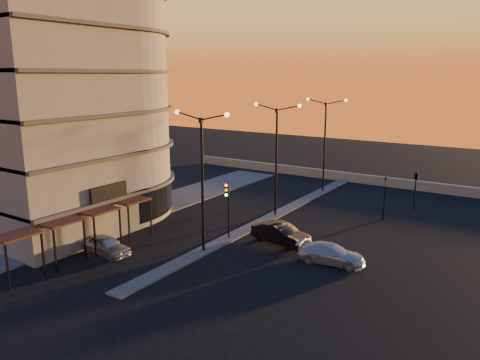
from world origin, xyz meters
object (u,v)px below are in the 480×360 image
object	(u,v)px
streetlamp_mid	(276,151)
car_hatchback	(106,245)
car_sedan	(281,234)
traffic_light_main	(227,201)
car_wagon	(331,254)

from	to	relation	value
streetlamp_mid	car_hatchback	distance (m)	15.67
car_sedan	traffic_light_main	bearing A→B (deg)	120.16
car_hatchback	car_wagon	world-z (taller)	car_hatchback
car_hatchback	car_sedan	distance (m)	12.02
car_sedan	car_wagon	world-z (taller)	car_sedan
car_wagon	car_hatchback	bearing A→B (deg)	110.02
traffic_light_main	car_hatchback	size ratio (longest dim) A/B	1.13
streetlamp_mid	car_hatchback	size ratio (longest dim) A/B	2.52
traffic_light_main	car_wagon	world-z (taller)	traffic_light_main
car_sedan	streetlamp_mid	bearing A→B (deg)	41.77
traffic_light_main	streetlamp_mid	bearing A→B (deg)	90.00
traffic_light_main	car_wagon	size ratio (longest dim) A/B	0.99
streetlamp_mid	car_sedan	size ratio (longest dim) A/B	2.14
streetlamp_mid	car_sedan	distance (m)	8.36
traffic_light_main	car_hatchback	bearing A→B (deg)	-127.06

